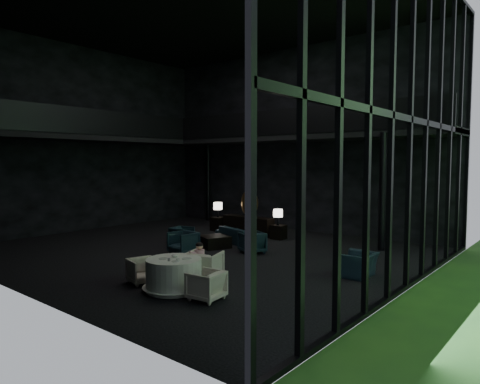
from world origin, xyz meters
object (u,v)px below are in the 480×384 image
Objects in this scene: side_table_right at (278,232)px; lounge_armchair_south at (183,241)px; bronze_urn at (250,203)px; dining_chair_west at (143,271)px; dining_table at (174,276)px; coffee_table at (214,242)px; console at (248,225)px; child at (199,253)px; table_lamp_right at (278,214)px; table_lamp_left at (218,207)px; lounge_armchair_west at (182,236)px; lounge_armchair_east at (252,241)px; dining_chair_east at (206,285)px; window_armchair at (358,262)px; dining_chair_north at (204,264)px; side_table_left at (218,224)px; sofa at (239,233)px.

side_table_right is 4.32m from lounge_armchair_south.
dining_chair_west is (2.46, -7.41, -1.02)m from bronze_urn.
coffee_table is at bearing 122.13° from dining_table.
child is at bearing -61.48° from console.
dining_table is at bearing -75.07° from table_lamp_right.
table_lamp_left is 0.99× the size of lounge_armchair_west.
dining_table is at bearing -64.53° from bronze_urn.
table_lamp_left is 1.18× the size of child.
lounge_armchair_east reaches higher than console.
child reaches higher than lounge_armchair_south.
dining_chair_east is (3.84, -2.91, -0.10)m from lounge_armchair_south.
dining_table is (-2.83, -3.89, -0.06)m from window_armchair.
console is 7.20m from dining_chair_north.
dining_chair_east is at bearing 140.41° from child.
side_table_left is 0.92× the size of lounge_armchair_west.
table_lamp_right is 7.24m from dining_chair_west.
child reaches higher than side_table_left.
side_table_left is 8.28m from dining_chair_west.
table_lamp_right is at bearing -125.26° from window_armchair.
table_lamp_right reaches higher than sofa.
dining_chair_west is at bearing -94.74° from dining_chair_east.
dining_chair_east is (5.07, -3.97, -0.00)m from lounge_armchair_west.
table_lamp_left is at bearing 7.70° from lounge_armchair_west.
dining_chair_west is (-1.07, -1.04, -0.16)m from dining_chair_north.
table_lamp_left reaches higher than dining_table.
sofa is 5.19m from dining_chair_north.
table_lamp_left is 7.98m from child.
dining_table is (2.76, -2.88, -0.09)m from lounge_armchair_south.
lounge_armchair_west is at bearing -70.90° from table_lamp_left.
lounge_armchair_east is (3.97, -2.67, -0.68)m from table_lamp_left.
lounge_armchair_west is 1.20× the size of child.
sofa is at bearing -61.51° from child.
dining_table is 2.28× the size of dining_chair_east.
coffee_table is 0.63× the size of dining_table.
bronze_urn is 7.33m from dining_chair_north.
side_table_left is 1.10× the size of child.
bronze_urn reaches higher than dining_chair_east.
dining_chair_north is 0.28m from child.
side_table_right is (3.20, -0.02, -0.02)m from side_table_left.
bronze_urn reaches higher than lounge_armchair_west.
table_lamp_left is at bearing -179.80° from side_table_right.
side_table_right is at bearing 104.84° from dining_table.
dining_table is 1.03m from dining_chair_west.
dining_table is (2.53, -5.46, -0.06)m from sofa.
bronze_urn is 2.09× the size of lounge_armchair_west.
console is 3.05× the size of lounge_armchair_east.
bronze_urn is 1.46× the size of coffee_table.
dining_chair_north is (2.57, -4.51, 0.08)m from sofa.
dining_chair_east is at bearing -72.12° from dining_chair_west.
lounge_armchair_east is at bearing -50.56° from bronze_urn.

